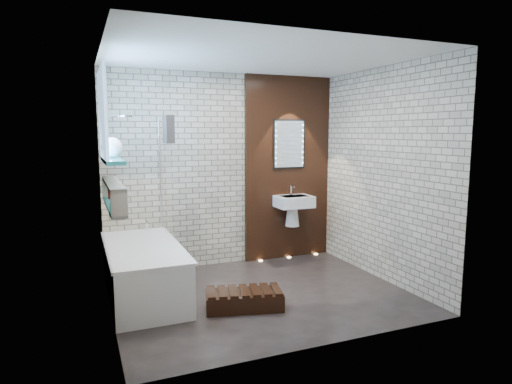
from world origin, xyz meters
name	(u,v)px	position (x,y,z in m)	size (l,w,h in m)	color
ground	(261,294)	(0.00, 0.00, 0.00)	(3.20, 3.20, 0.00)	black
room_shell	(261,180)	(0.00, 0.00, 1.30)	(3.24, 3.20, 2.60)	#9E947E
walnut_panel	(288,169)	(0.95, 1.27, 1.30)	(1.30, 0.06, 2.60)	black
clerestory_window	(105,124)	(-1.57, 0.35, 1.90)	(0.18, 1.00, 0.94)	#7FADE0
display_niche	(113,195)	(-1.53, 0.15, 1.20)	(0.14, 1.30, 0.26)	teal
bathtub	(144,271)	(-1.22, 0.45, 0.29)	(0.79, 1.74, 0.70)	white
bath_screen	(166,177)	(-0.87, 0.89, 1.28)	(0.01, 0.78, 1.40)	white
towel	(169,129)	(-0.87, 0.64, 1.85)	(0.09, 0.24, 0.31)	black
shower_head	(126,116)	(-1.30, 0.95, 2.00)	(0.18, 0.18, 0.02)	silver
washbasin	(294,206)	(0.95, 1.07, 0.79)	(0.50, 0.36, 0.58)	white
led_mirror	(289,144)	(0.95, 1.23, 1.65)	(0.50, 0.02, 0.70)	black
walnut_step	(244,300)	(-0.32, -0.30, 0.09)	(0.79, 0.35, 0.18)	black
niche_bottles	(115,201)	(-1.53, -0.01, 1.17)	(0.06, 0.95, 0.15)	maroon
sill_vases	(112,148)	(-1.50, 0.48, 1.66)	(0.21, 0.21, 0.21)	white
floor_uplights	(289,257)	(0.95, 1.20, 0.01)	(0.96, 0.06, 0.01)	#FFD899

